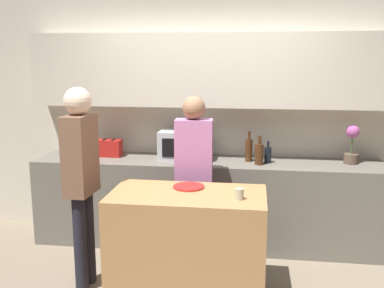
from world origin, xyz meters
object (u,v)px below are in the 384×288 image
at_px(plate_on_island, 189,187).
at_px(cup_0, 239,194).
at_px(toaster, 109,148).
at_px(bottle_2, 268,155).
at_px(person_center, 194,167).
at_px(potted_plant, 352,144).
at_px(person_left, 81,171).
at_px(bottle_1, 259,154).
at_px(bottle_0, 249,150).
at_px(microwave, 185,145).

relative_size(plate_on_island, cup_0, 3.04).
distance_m(toaster, bottle_2, 1.69).
relative_size(toaster, person_center, 0.16).
distance_m(toaster, potted_plant, 2.52).
xyz_separation_m(bottle_2, person_left, (-1.56, -1.06, 0.05)).
distance_m(cup_0, person_center, 0.83).
distance_m(bottle_1, bottle_2, 0.13).
xyz_separation_m(toaster, bottle_0, (1.50, -0.04, 0.03)).
distance_m(bottle_1, cup_0, 1.14).
distance_m(bottle_2, person_left, 1.88).
bearing_deg(person_left, bottle_0, 132.03).
xyz_separation_m(potted_plant, plate_on_island, (-1.50, -1.04, -0.20)).
relative_size(microwave, person_center, 0.32).
xyz_separation_m(microwave, toaster, (-0.83, 0.00, -0.06)).
distance_m(potted_plant, cup_0, 1.69).
bearing_deg(plate_on_island, bottle_2, 55.01).
bearing_deg(person_left, potted_plant, 118.64).
height_order(plate_on_island, cup_0, cup_0).
bearing_deg(cup_0, person_left, 173.24).
height_order(bottle_1, person_left, person_left).
bearing_deg(plate_on_island, potted_plant, 34.66).
height_order(microwave, toaster, microwave).
relative_size(potted_plant, bottle_2, 1.77).
xyz_separation_m(bottle_2, plate_on_island, (-0.67, -0.96, -0.09)).
relative_size(microwave, cup_0, 6.08).
height_order(bottle_0, cup_0, bottle_0).
xyz_separation_m(potted_plant, cup_0, (-1.07, -1.30, -0.16)).
bearing_deg(plate_on_island, toaster, 134.59).
bearing_deg(person_center, bottle_2, -146.27).
bearing_deg(plate_on_island, bottle_0, 64.44).
height_order(toaster, person_left, person_left).
distance_m(bottle_2, person_center, 0.86).
bearing_deg(potted_plant, person_left, -154.46).
bearing_deg(plate_on_island, bottle_1, 56.18).
bearing_deg(microwave, plate_on_island, -79.48).
relative_size(microwave, bottle_2, 2.33).
relative_size(bottle_2, plate_on_island, 0.86).
relative_size(bottle_0, person_left, 0.18).
relative_size(plate_on_island, person_left, 0.15).
relative_size(toaster, person_left, 0.15).
distance_m(potted_plant, plate_on_island, 1.83).
bearing_deg(toaster, person_left, -83.28).
bearing_deg(microwave, person_center, -73.57).
relative_size(bottle_1, plate_on_island, 1.12).
height_order(microwave, person_left, person_left).
bearing_deg(person_left, person_center, 125.26).
relative_size(potted_plant, person_center, 0.24).
height_order(potted_plant, person_center, person_center).
bearing_deg(person_left, cup_0, 86.34).
bearing_deg(person_left, bottle_2, 127.36).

